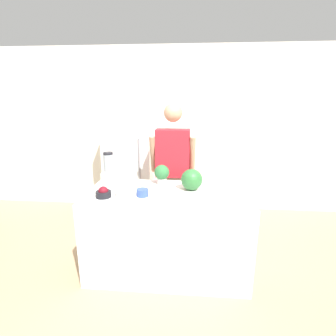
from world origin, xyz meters
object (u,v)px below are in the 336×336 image
Objects in this scene: bowl_cherries at (103,193)px; potted_plant at (162,174)px; watermelon at (192,180)px; blender at (109,170)px; refrigerator at (130,164)px; bowl_cream at (124,193)px; bowl_small_blue at (142,193)px; person at (173,171)px.

bowl_cherries is 0.68× the size of potted_plant.
watermelon is 0.38m from potted_plant.
bowl_cherries is at bearing -79.86° from blender.
refrigerator is 11.05× the size of bowl_cherries.
bowl_cream is (-0.67, -0.21, -0.09)m from watermelon.
bowl_small_blue is (0.18, 0.02, 0.01)m from bowl_cream.
watermelon is 0.90m from bowl_cherries.
bowl_small_blue is 0.34× the size of blender.
potted_plant reaches higher than bowl_cream.
blender is at bearing 177.51° from potted_plant.
person is at bearing 56.36° from bowl_cherries.
bowl_cream is 1.37× the size of bowl_small_blue.
refrigerator is 0.94× the size of person.
blender is at bearing 122.96° from bowl_cream.
refrigerator is 1.55m from bowl_small_blue.
bowl_cherries is 0.20m from bowl_cream.
bowl_small_blue is (-0.24, -0.86, 0.01)m from person.
person reaches higher than bowl_cherries.
refrigerator reaches higher than bowl_cherries.
person is at bearing 74.46° from bowl_small_blue.
bowl_small_blue is (0.46, -1.48, 0.09)m from refrigerator.
watermelon is (0.24, -0.67, 0.10)m from person.
potted_plant is (0.61, -1.10, 0.18)m from refrigerator.
bowl_cherries is 0.93× the size of bowl_cream.
person is at bearing -41.26° from refrigerator.
refrigerator is 14.11× the size of bowl_small_blue.
person is 7.96× the size of watermelon.
blender reaches higher than bowl_cream.
person reaches higher than potted_plant.
bowl_small_blue is at bearing -111.73° from potted_plant.
blender is (-0.27, 0.42, 0.12)m from bowl_cream.
watermelon is 1.47× the size of bowl_cherries.
refrigerator is at bearing 100.52° from bowl_cream.
refrigerator is at bearing 93.24° from bowl_cherries.
blender is 1.57× the size of potted_plant.
bowl_cherries is at bearing -123.64° from person.
watermelon is 0.96m from blender.
bowl_cherries is at bearing -86.76° from refrigerator.
bowl_cherries is (-0.86, -0.25, -0.08)m from watermelon.
person reaches higher than bowl_cream.
bowl_cream is at bearing -57.04° from blender.
bowl_cherries is 0.43× the size of blender.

